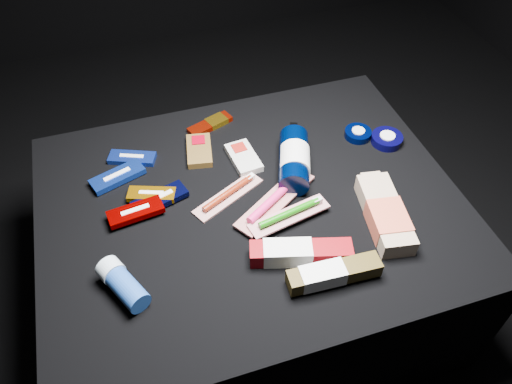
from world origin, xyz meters
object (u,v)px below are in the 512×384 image
object	(u,v)px
lotion_bottle	(294,160)
bodywash_bottle	(385,215)
deodorant_stick	(123,284)
toothpaste_carton_red	(296,253)

from	to	relation	value
lotion_bottle	bodywash_bottle	size ratio (longest dim) A/B	1.00
lotion_bottle	deodorant_stick	distance (m)	0.50
bodywash_bottle	toothpaste_carton_red	size ratio (longest dim) A/B	1.06
bodywash_bottle	deodorant_stick	distance (m)	0.59
toothpaste_carton_red	deodorant_stick	bearing A→B (deg)	-169.31
lotion_bottle	bodywash_bottle	xyz separation A→B (m)	(0.14, -0.22, -0.01)
bodywash_bottle	deodorant_stick	size ratio (longest dim) A/B	1.75
deodorant_stick	toothpaste_carton_red	distance (m)	0.36
lotion_bottle	bodywash_bottle	world-z (taller)	lotion_bottle
bodywash_bottle	deodorant_stick	world-z (taller)	deodorant_stick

